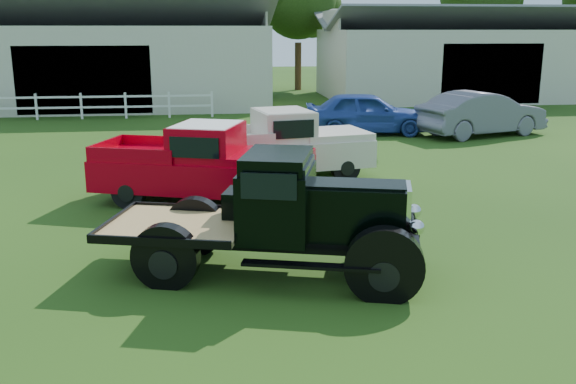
{
  "coord_description": "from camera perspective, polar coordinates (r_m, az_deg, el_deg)",
  "views": [
    {
      "loc": [
        -1.33,
        -10.63,
        4.11
      ],
      "look_at": [
        0.2,
        1.2,
        1.05
      ],
      "focal_mm": 40.0,
      "sensor_mm": 36.0,
      "label": 1
    }
  ],
  "objects": [
    {
      "name": "shed_right",
      "position": [
        40.66,
        15.11,
        11.79
      ],
      "size": [
        16.8,
        9.2,
        5.2
      ],
      "primitive_type": null,
      "color": "#A2A08F",
      "rests_on": "ground"
    },
    {
      "name": "misc_car_blue",
      "position": [
        25.82,
        7.01,
        7.01
      ],
      "size": [
        5.13,
        2.6,
        1.67
      ],
      "primitive_type": "imported",
      "rotation": [
        0.0,
        0.0,
        1.44
      ],
      "color": "#264295",
      "rests_on": "ground"
    },
    {
      "name": "shed_left",
      "position": [
        37.09,
        -16.52,
        11.8
      ],
      "size": [
        18.8,
        10.2,
        5.6
      ],
      "primitive_type": null,
      "color": "#A2A08F",
      "rests_on": "ground"
    },
    {
      "name": "white_pickup",
      "position": [
        17.74,
        -0.72,
        4.13
      ],
      "size": [
        5.46,
        2.95,
        1.9
      ],
      "primitive_type": null,
      "rotation": [
        0.0,
        0.0,
        0.19
      ],
      "color": "beige",
      "rests_on": "ground"
    },
    {
      "name": "vintage_flatbed",
      "position": [
        10.82,
        -1.48,
        -1.99
      ],
      "size": [
        5.73,
        3.49,
        2.12
      ],
      "primitive_type": null,
      "rotation": [
        0.0,
        0.0,
        -0.27
      ],
      "color": "black",
      "rests_on": "ground"
    },
    {
      "name": "tree_c",
      "position": [
        44.09,
        0.91,
        14.9
      ],
      "size": [
        5.4,
        5.4,
        9.0
      ],
      "primitive_type": null,
      "color": "black",
      "rests_on": "ground"
    },
    {
      "name": "red_pickup",
      "position": [
        15.44,
        -7.51,
        2.54
      ],
      "size": [
        5.71,
        3.68,
        1.94
      ],
      "primitive_type": null,
      "rotation": [
        0.0,
        0.0,
        -0.33
      ],
      "color": "#AD0012",
      "rests_on": "ground"
    },
    {
      "name": "ground",
      "position": [
        11.47,
        -0.22,
        -6.6
      ],
      "size": [
        120.0,
        120.0,
        0.0
      ],
      "primitive_type": "plane",
      "color": "#1F3B10"
    },
    {
      "name": "misc_car_grey",
      "position": [
        26.3,
        16.84,
        6.68
      ],
      "size": [
        5.51,
        3.29,
        1.71
      ],
      "primitive_type": "imported",
      "rotation": [
        0.0,
        0.0,
        1.88
      ],
      "color": "slate",
      "rests_on": "ground"
    },
    {
      "name": "tree_b",
      "position": [
        44.74,
        -11.24,
        16.24
      ],
      "size": [
        6.9,
        6.9,
        11.5
      ],
      "primitive_type": null,
      "color": "black",
      "rests_on": "ground"
    },
    {
      "name": "tree_d",
      "position": [
        48.64,
        16.62,
        14.87
      ],
      "size": [
        6.0,
        6.0,
        10.0
      ],
      "primitive_type": null,
      "color": "black",
      "rests_on": "ground"
    },
    {
      "name": "fence_rail",
      "position": [
        31.54,
        -19.69,
        7.18
      ],
      "size": [
        14.2,
        0.16,
        1.2
      ],
      "primitive_type": null,
      "color": "white",
      "rests_on": "ground"
    }
  ]
}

